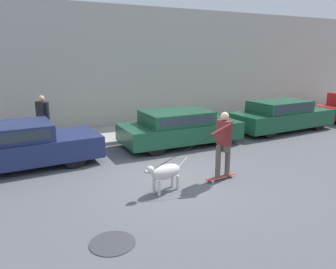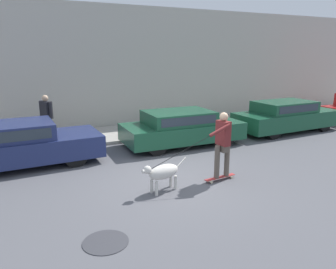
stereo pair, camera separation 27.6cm
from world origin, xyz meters
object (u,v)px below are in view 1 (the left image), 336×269
parked_car_0 (14,147)px  dog (165,172)px  parked_car_1 (179,128)px  skateboarder (223,142)px  pedestrian_with_bag (43,117)px  parked_car_2 (281,116)px

parked_car_0 → dog: 4.45m
parked_car_1 → skateboarder: skateboarder is taller
dog → parked_car_1: bearing=-137.6°
parked_car_1 → pedestrian_with_bag: (-4.17, 2.09, 0.40)m
parked_car_2 → skateboarder: size_ratio=1.84×
pedestrian_with_bag → skateboarder: bearing=-82.5°
parked_car_2 → dog: (-7.00, -3.31, -0.16)m
dog → pedestrian_with_bag: (-1.94, 5.41, 0.54)m
pedestrian_with_bag → dog: bearing=-96.1°
parked_car_0 → parked_car_2: size_ratio=1.01×
skateboarder → pedestrian_with_bag: (-3.55, 5.40, 0.01)m
dog → skateboarder: size_ratio=0.51×
skateboarder → pedestrian_with_bag: pedestrian_with_bag is taller
pedestrian_with_bag → parked_car_2: bearing=-39.0°
parked_car_2 → pedestrian_with_bag: 9.19m
parked_car_0 → parked_car_1: bearing=-1.8°
parked_car_2 → pedestrian_with_bag: (-8.94, 2.09, 0.38)m
pedestrian_with_bag → parked_car_1: bearing=-52.5°
dog → pedestrian_with_bag: 5.77m
parked_car_1 → dog: bearing=-122.6°
parked_car_0 → skateboarder: bearing=-37.7°
skateboarder → dog: bearing=-5.1°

